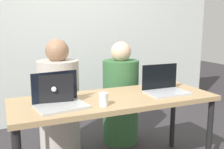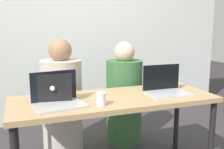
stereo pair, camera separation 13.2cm
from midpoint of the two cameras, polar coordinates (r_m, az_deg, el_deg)
name	(u,v)px [view 2 (the right image)]	position (r m, az deg, el deg)	size (l,w,h in m)	color
back_wall	(74,36)	(3.59, -7.14, 8.33)	(4.50, 0.10, 2.30)	silver
desk	(115,105)	(2.19, 2.30, -6.68)	(1.68, 0.63, 0.71)	tan
person_on_left	(62,103)	(2.70, -9.44, -6.14)	(0.44, 0.44, 1.16)	#BCB3A9
person_on_right	(124,98)	(2.90, 3.96, -5.24)	(0.44, 0.44, 1.12)	#36673A
laptop_back_left	(53,95)	(2.09, -10.98, -4.37)	(0.32, 0.29, 0.23)	silver
laptop_front_left	(58,98)	(1.97, -9.91, -5.16)	(0.39, 0.31, 0.25)	#B5B8B7
laptop_front_right	(166,88)	(2.34, 13.18, -2.80)	(0.36, 0.29, 0.24)	#B3B6BC
water_glass_left	(101,100)	(1.93, -0.43, -5.61)	(0.07, 0.07, 0.10)	white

